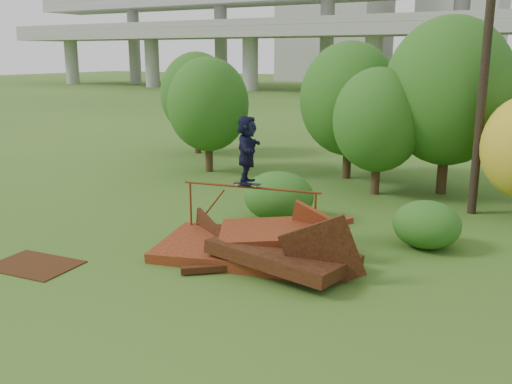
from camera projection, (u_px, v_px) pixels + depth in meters
The scene contains 15 objects.
ground at pixel (242, 280), 13.33m from camera, with size 240.00×240.00×0.00m, color #2D5116.
scrap_pile at pixel (259, 248), 14.49m from camera, with size 5.88×3.61×2.04m.
grind_rail at pixel (250, 200), 15.51m from camera, with size 3.88×0.79×1.66m.
skateboard at pixel (247, 184), 15.44m from camera, with size 0.77×0.33×0.08m.
skater at pixel (247, 150), 15.22m from camera, with size 1.70×0.54×1.83m, color black.
flat_plate at pixel (35, 265), 14.22m from camera, with size 2.09×1.49×0.03m, color #391D0C.
tree_0 at pixel (208, 105), 24.92m from camera, with size 3.58×3.58×5.05m.
tree_1 at pixel (349, 99), 23.47m from camera, with size 4.08×4.08×5.68m.
tree_2 at pixel (378, 120), 20.85m from camera, with size 3.34×3.34×4.70m.
tree_3 at pixel (449, 92), 20.69m from camera, with size 4.70×4.70×6.52m.
tree_6 at pixel (197, 94), 29.60m from camera, with size 3.77×3.77×5.27m.
shrub_left at pixel (278, 196), 17.94m from camera, with size 2.26×2.09×1.57m, color #215316.
shrub_right at pixel (427, 225), 15.42m from camera, with size 1.84×1.68×1.30m, color #215316.
utility_pole at pixel (486, 57), 17.72m from camera, with size 1.40×0.28×9.93m.
building_right at pixel (464, 3), 103.26m from camera, with size 14.00×14.00×28.00m, color #9E9E99.
Camera 1 is at (6.62, -10.57, 5.15)m, focal length 40.00 mm.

